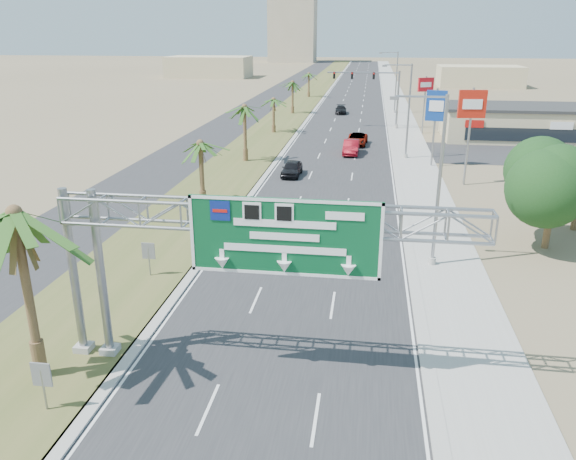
% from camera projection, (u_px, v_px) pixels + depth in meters
% --- Properties ---
extents(road, '(12.00, 300.00, 0.02)m').
position_uv_depth(road, '(354.00, 98.00, 116.53)').
color(road, '#28282B').
rests_on(road, ground).
extents(sidewalk_right, '(4.00, 300.00, 0.10)m').
position_uv_depth(sidewalk_right, '(396.00, 98.00, 115.38)').
color(sidewalk_right, '#9E9B93').
rests_on(sidewalk_right, ground).
extents(median_grass, '(7.00, 300.00, 0.12)m').
position_uv_depth(median_grass, '(306.00, 97.00, 117.86)').
color(median_grass, '#4C5525').
rests_on(median_grass, ground).
extents(opposing_road, '(8.00, 300.00, 0.02)m').
position_uv_depth(opposing_road, '(273.00, 97.00, 118.82)').
color(opposing_road, '#28282B').
rests_on(opposing_road, ground).
extents(sign_gantry, '(16.75, 1.24, 7.50)m').
position_uv_depth(sign_gantry, '(246.00, 230.00, 21.34)').
color(sign_gantry, gray).
rests_on(sign_gantry, ground).
extents(palm_near, '(5.70, 5.70, 8.35)m').
position_uv_depth(palm_near, '(14.00, 214.00, 20.35)').
color(palm_near, brown).
rests_on(palm_near, ground).
extents(palm_row_b, '(3.99, 3.99, 5.95)m').
position_uv_depth(palm_row_b, '(200.00, 144.00, 43.45)').
color(palm_row_b, brown).
rests_on(palm_row_b, ground).
extents(palm_row_c, '(3.99, 3.99, 6.75)m').
position_uv_depth(palm_row_c, '(244.00, 108.00, 58.11)').
color(palm_row_c, brown).
rests_on(palm_row_c, ground).
extents(palm_row_d, '(3.99, 3.99, 5.45)m').
position_uv_depth(palm_row_d, '(274.00, 100.00, 75.31)').
color(palm_row_d, brown).
rests_on(palm_row_d, ground).
extents(palm_row_e, '(3.99, 3.99, 6.15)m').
position_uv_depth(palm_row_e, '(293.00, 83.00, 92.80)').
color(palm_row_e, brown).
rests_on(palm_row_e, ground).
extents(palm_row_f, '(3.99, 3.99, 5.75)m').
position_uv_depth(palm_row_f, '(309.00, 74.00, 116.24)').
color(palm_row_f, brown).
rests_on(palm_row_f, ground).
extents(streetlight_near, '(3.27, 0.44, 10.00)m').
position_uv_depth(streetlight_near, '(435.00, 189.00, 31.93)').
color(streetlight_near, gray).
rests_on(streetlight_near, ground).
extents(streetlight_mid, '(3.27, 0.44, 10.00)m').
position_uv_depth(streetlight_mid, '(407.00, 115.00, 59.90)').
color(streetlight_mid, gray).
rests_on(streetlight_mid, ground).
extents(streetlight_far, '(3.27, 0.44, 10.00)m').
position_uv_depth(streetlight_far, '(395.00, 85.00, 93.47)').
color(streetlight_far, gray).
rests_on(streetlight_far, ground).
extents(signal_mast, '(10.28, 0.71, 8.00)m').
position_uv_depth(signal_mast, '(383.00, 94.00, 78.76)').
color(signal_mast, gray).
rests_on(signal_mast, ground).
extents(store_building, '(18.00, 10.00, 4.00)m').
position_uv_depth(store_building, '(516.00, 123.00, 71.88)').
color(store_building, '#C7B587').
rests_on(store_building, ground).
extents(oak_near, '(4.50, 4.50, 6.80)m').
position_uv_depth(oak_near, '(556.00, 180.00, 34.68)').
color(oak_near, brown).
rests_on(oak_near, ground).
extents(median_signback_a, '(0.75, 0.08, 2.08)m').
position_uv_depth(median_signback_a, '(42.00, 378.00, 20.13)').
color(median_signback_a, gray).
rests_on(median_signback_a, ground).
extents(median_signback_b, '(0.75, 0.08, 2.08)m').
position_uv_depth(median_signback_b, '(149.00, 253.00, 31.41)').
color(median_signback_b, gray).
rests_on(median_signback_b, ground).
extents(tower_distant, '(20.00, 16.00, 35.00)m').
position_uv_depth(tower_distant, '(293.00, 20.00, 245.52)').
color(tower_distant, tan).
rests_on(tower_distant, ground).
extents(building_distant_left, '(24.00, 14.00, 6.00)m').
position_uv_depth(building_distant_left, '(209.00, 67.00, 168.21)').
color(building_distant_left, '#C7B587').
rests_on(building_distant_left, ground).
extents(building_distant_right, '(20.00, 12.00, 5.00)m').
position_uv_depth(building_distant_right, '(479.00, 76.00, 139.63)').
color(building_distant_right, '#C7B587').
rests_on(building_distant_right, ground).
extents(car_left_lane, '(1.84, 4.29, 1.44)m').
position_uv_depth(car_left_lane, '(292.00, 169.00, 53.85)').
color(car_left_lane, black).
rests_on(car_left_lane, ground).
extents(car_mid_lane, '(1.79, 4.88, 1.60)m').
position_uv_depth(car_mid_lane, '(351.00, 147.00, 63.30)').
color(car_mid_lane, maroon).
rests_on(car_mid_lane, ground).
extents(car_right_lane, '(2.67, 5.24, 1.42)m').
position_uv_depth(car_right_lane, '(357.00, 139.00, 68.43)').
color(car_right_lane, gray).
rests_on(car_right_lane, ground).
extents(car_far, '(2.03, 4.61, 1.32)m').
position_uv_depth(car_far, '(341.00, 110.00, 94.35)').
color(car_far, black).
rests_on(car_far, ground).
extents(pole_sign_red_near, '(2.42, 0.59, 8.62)m').
position_uv_depth(pole_sign_red_near, '(472.00, 110.00, 48.74)').
color(pole_sign_red_near, gray).
rests_on(pole_sign_red_near, ground).
extents(pole_sign_blue, '(2.02, 0.70, 7.86)m').
position_uv_depth(pole_sign_blue, '(436.00, 109.00, 55.96)').
color(pole_sign_blue, gray).
rests_on(pole_sign_blue, ground).
extents(pole_sign_red_far, '(2.13, 1.18, 7.57)m').
position_uv_depth(pole_sign_red_far, '(426.00, 89.00, 74.57)').
color(pole_sign_red_far, gray).
rests_on(pole_sign_red_far, ground).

